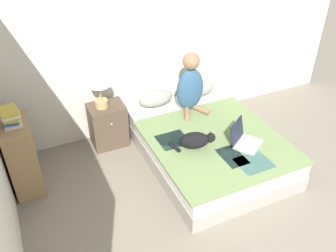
{
  "coord_description": "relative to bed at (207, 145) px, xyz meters",
  "views": [
    {
      "loc": [
        -1.88,
        -0.69,
        2.89
      ],
      "look_at": [
        -0.56,
        2.16,
        0.75
      ],
      "focal_mm": 38.0,
      "sensor_mm": 36.0,
      "label": 1
    }
  ],
  "objects": [
    {
      "name": "wall_back",
      "position": [
        -0.05,
        1.07,
        1.08
      ],
      "size": [
        5.49,
        0.05,
        2.55
      ],
      "color": "beige",
      "rests_on": "ground_plane"
    },
    {
      "name": "person_sitting",
      "position": [
        0.04,
        0.58,
        0.55
      ],
      "size": [
        0.38,
        0.37,
        0.79
      ],
      "color": "#33567A",
      "rests_on": "bed"
    },
    {
      "name": "table_lamp",
      "position": [
        -1.08,
        0.82,
        0.74
      ],
      "size": [
        0.27,
        0.27,
        0.52
      ],
      "color": "tan",
      "rests_on": "nightstand"
    },
    {
      "name": "bed",
      "position": [
        0.0,
        0.0,
        0.0
      ],
      "size": [
        1.52,
        2.0,
        0.4
      ],
      "color": "#9E998E",
      "rests_on": "ground_plane"
    },
    {
      "name": "cat_tabby",
      "position": [
        -0.29,
        -0.2,
        0.3
      ],
      "size": [
        0.49,
        0.31,
        0.19
      ],
      "rotation": [
        0.0,
        0.0,
        -0.32
      ],
      "color": "black",
      "rests_on": "bed"
    },
    {
      "name": "book_stack_top",
      "position": [
        -2.11,
        0.43,
        0.74
      ],
      "size": [
        0.2,
        0.25,
        0.18
      ],
      "color": "beige",
      "rests_on": "bookshelf"
    },
    {
      "name": "pillow_far",
      "position": [
        0.33,
        0.86,
        0.31
      ],
      "size": [
        0.48,
        0.25,
        0.21
      ],
      "color": "gray",
      "rests_on": "bed"
    },
    {
      "name": "laptop_open",
      "position": [
        0.25,
        -0.37,
        0.26
      ],
      "size": [
        0.44,
        0.44,
        0.27
      ],
      "rotation": [
        0.0,
        0.0,
        0.6
      ],
      "color": "#B7B7BC",
      "rests_on": "bed"
    },
    {
      "name": "bookshelf",
      "position": [
        -2.11,
        0.43,
        0.22
      ],
      "size": [
        0.3,
        0.56,
        0.84
      ],
      "color": "#99754C",
      "rests_on": "ground_plane"
    },
    {
      "name": "nightstand",
      "position": [
        -1.03,
        0.82,
        0.09
      ],
      "size": [
        0.45,
        0.38,
        0.58
      ],
      "color": "brown",
      "rests_on": "ground_plane"
    },
    {
      "name": "pillow_near",
      "position": [
        -0.33,
        0.86,
        0.31
      ],
      "size": [
        0.48,
        0.25,
        0.21
      ],
      "color": "gray",
      "rests_on": "bed"
    }
  ]
}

